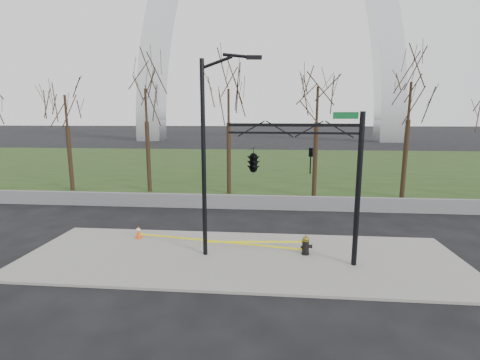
# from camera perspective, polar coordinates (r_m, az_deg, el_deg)

# --- Properties ---
(ground) EXTENTS (500.00, 500.00, 0.00)m
(ground) POSITION_cam_1_polar(r_m,az_deg,el_deg) (14.75, 0.10, -12.80)
(ground) COLOR black
(ground) RESTS_ON ground
(sidewalk) EXTENTS (18.00, 6.00, 0.10)m
(sidewalk) POSITION_cam_1_polar(r_m,az_deg,el_deg) (14.73, 0.10, -12.62)
(sidewalk) COLOR gray
(sidewalk) RESTS_ON ground
(grass_strip) EXTENTS (120.00, 40.00, 0.06)m
(grass_strip) POSITION_cam_1_polar(r_m,az_deg,el_deg) (43.92, 3.57, 2.64)
(grass_strip) COLOR #1E3613
(grass_strip) RESTS_ON ground
(guardrail) EXTENTS (60.00, 0.30, 0.90)m
(guardrail) POSITION_cam_1_polar(r_m,az_deg,el_deg) (22.21, 1.93, -3.67)
(guardrail) COLOR #59595B
(guardrail) RESTS_ON ground
(gateway_arch) EXTENTS (66.00, 6.00, 65.00)m
(gateway_arch) POSITION_cam_1_polar(r_m,az_deg,el_deg) (92.49, 4.73, 26.93)
(gateway_arch) COLOR silver
(gateway_arch) RESTS_ON ground
(tree_row) EXTENTS (54.70, 4.00, 8.88)m
(tree_row) POSITION_cam_1_polar(r_m,az_deg,el_deg) (25.76, 12.29, 7.00)
(tree_row) COLOR black
(tree_row) RESTS_ON ground
(fire_hydrant) EXTENTS (0.51, 0.34, 0.83)m
(fire_hydrant) POSITION_cam_1_polar(r_m,az_deg,el_deg) (15.03, 10.80, -10.56)
(fire_hydrant) COLOR black
(fire_hydrant) RESTS_ON sidewalk
(traffic_cone) EXTENTS (0.38, 0.38, 0.60)m
(traffic_cone) POSITION_cam_1_polar(r_m,az_deg,el_deg) (17.40, -16.38, -8.20)
(traffic_cone) COLOR #DA490B
(traffic_cone) RESTS_ON sidewalk
(street_light) EXTENTS (2.38, 0.50, 8.21)m
(street_light) POSITION_cam_1_polar(r_m,az_deg,el_deg) (13.91, -5.12, 5.75)
(street_light) COLOR black
(street_light) RESTS_ON ground
(traffic_signal_mast) EXTENTS (5.08, 2.52, 6.00)m
(traffic_signal_mast) POSITION_cam_1_polar(r_m,az_deg,el_deg) (13.52, 5.44, 3.29)
(traffic_signal_mast) COLOR black
(traffic_signal_mast) RESTS_ON ground
(caution_tape) EXTENTS (7.77, 1.71, 0.43)m
(caution_tape) POSITION_cam_1_polar(r_m,az_deg,el_deg) (15.42, -1.73, -10.09)
(caution_tape) COLOR yellow
(caution_tape) RESTS_ON ground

